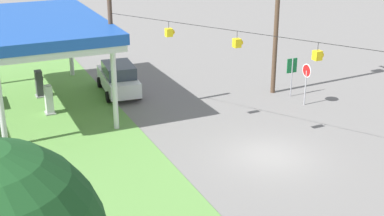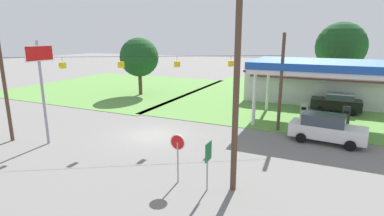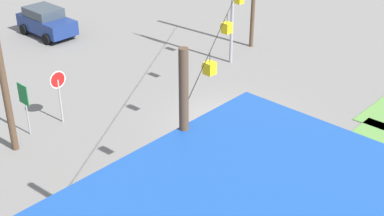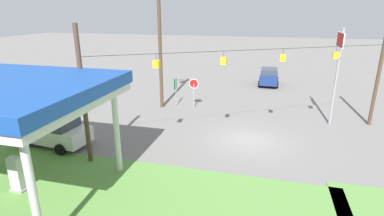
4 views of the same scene
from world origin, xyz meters
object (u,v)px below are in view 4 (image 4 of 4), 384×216
(stop_sign_roadside, at_px, (194,87))
(route_sign, at_px, (176,87))
(fuel_pump_near, at_px, (17,175))
(stop_sign_overhead, at_px, (338,58))
(car_on_crossroad, at_px, (269,77))
(car_at_pumps_front, at_px, (52,130))
(utility_pole_main, at_px, (159,34))

(stop_sign_roadside, relative_size, route_sign, 1.04)
(fuel_pump_near, distance_m, route_sign, 14.43)
(fuel_pump_near, xyz_separation_m, stop_sign_overhead, (-15.17, -12.69, 3.98))
(fuel_pump_near, relative_size, stop_sign_overhead, 0.25)
(fuel_pump_near, relative_size, car_on_crossroad, 0.40)
(car_at_pumps_front, bearing_deg, fuel_pump_near, 116.99)
(fuel_pump_near, relative_size, car_at_pumps_front, 0.34)
(fuel_pump_near, relative_size, route_sign, 0.70)
(fuel_pump_near, distance_m, car_on_crossroad, 26.31)
(car_at_pumps_front, relative_size, stop_sign_overhead, 0.73)
(car_at_pumps_front, distance_m, route_sign, 10.67)
(stop_sign_overhead, bearing_deg, route_sign, -6.49)
(fuel_pump_near, distance_m, utility_pole_main, 14.61)
(car_on_crossroad, bearing_deg, utility_pole_main, -39.04)
(car_at_pumps_front, height_order, utility_pole_main, utility_pole_main)
(stop_sign_roadside, relative_size, utility_pole_main, 0.23)
(car_at_pumps_front, height_order, stop_sign_overhead, stop_sign_overhead)
(stop_sign_roadside, xyz_separation_m, stop_sign_overhead, (-10.47, 1.25, 2.96))
(fuel_pump_near, distance_m, stop_sign_overhead, 20.18)
(car_at_pumps_front, relative_size, route_sign, 2.08)
(stop_sign_roadside, relative_size, stop_sign_overhead, 0.37)
(fuel_pump_near, bearing_deg, car_at_pumps_front, -68.58)
(fuel_pump_near, height_order, car_on_crossroad, car_on_crossroad)
(stop_sign_overhead, distance_m, utility_pole_main, 13.29)
(utility_pole_main, bearing_deg, fuel_pump_near, 81.67)
(car_at_pumps_front, xyz_separation_m, stop_sign_roadside, (-6.51, -9.34, 0.82))
(car_on_crossroad, height_order, utility_pole_main, utility_pole_main)
(car_at_pumps_front, distance_m, utility_pole_main, 10.91)
(stop_sign_overhead, bearing_deg, stop_sign_roadside, -6.81)
(fuel_pump_near, bearing_deg, route_sign, -102.28)
(fuel_pump_near, distance_m, stop_sign_roadside, 14.75)
(utility_pole_main, bearing_deg, stop_sign_roadside, -170.13)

